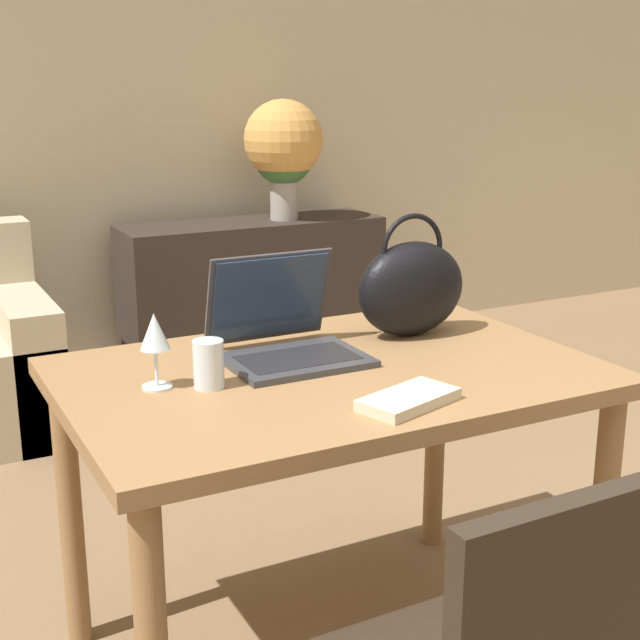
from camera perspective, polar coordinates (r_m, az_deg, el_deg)
wall_back at (r=4.47m, az=-15.75°, el=13.92°), size 10.00×0.06×2.70m
dining_table at (r=2.10m, az=0.64°, el=-5.66°), size 1.22×0.82×0.76m
sideboard at (r=4.50m, az=-4.30°, el=1.75°), size 1.31×0.40×0.73m
laptop at (r=2.15m, az=-2.36°, el=-0.62°), size 0.32×0.32×0.24m
drinking_glass at (r=1.95m, az=-7.15°, el=-2.81°), size 0.07×0.07×0.11m
wine_glass at (r=1.94m, az=-10.53°, el=-1.00°), size 0.07×0.07×0.17m
handbag at (r=2.31m, az=5.87°, el=2.09°), size 0.31×0.14×0.32m
flower_vase at (r=4.42m, az=-2.36°, el=11.00°), size 0.39×0.39×0.59m
book at (r=1.85m, az=5.69°, el=-5.09°), size 0.24×0.17×0.02m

